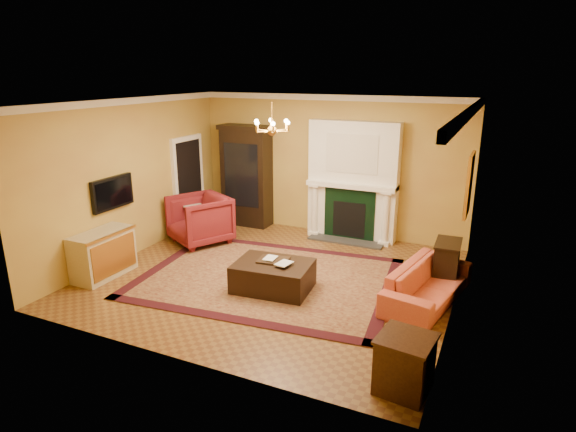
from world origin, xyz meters
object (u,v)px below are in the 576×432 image
Objects in this scene: china_cabinet at (247,178)px; leather_ottoman at (273,276)px; end_table at (404,365)px; pedestal_table at (193,219)px; wingback_armchair at (200,217)px; coral_sofa at (428,278)px; commode at (103,254)px; console_table at (446,264)px.

china_cabinet is 1.80× the size of leather_ottoman.
end_table reaches higher than leather_ottoman.
pedestal_table is 1.14× the size of end_table.
coral_sofa is (4.77, -0.76, -0.16)m from wingback_armchair.
coral_sofa reaches higher than pedestal_table.
china_cabinet is 1.09× the size of coral_sofa.
commode is 0.89× the size of leather_ottoman.
coral_sofa is 2.46m from leather_ottoman.
commode reaches higher than console_table.
console_table is at bearing 21.20° from commode.
china_cabinet is 3.04× the size of pedestal_table.
console_table is at bearing 88.90° from end_table.
pedestal_table is 0.36× the size of coral_sofa.
commode is (-0.56, -2.13, -0.15)m from wingback_armchair.
end_table is (4.62, -4.68, -0.78)m from china_cabinet.
wingback_armchair is 0.90× the size of leather_ottoman.
end_table is at bearing -3.47° from wingback_armchair.
console_table is (5.27, -0.24, -0.06)m from pedestal_table.
console_table is 0.60× the size of leather_ottoman.
console_table is at bearing -2.56° from pedestal_table.
coral_sofa is 1.65× the size of leather_ottoman.
wingback_armchair reaches higher than coral_sofa.
wingback_armchair is 4.95m from console_table.
wingback_armchair is at bearing -99.64° from china_cabinet.
china_cabinet is at bearing 74.04° from coral_sofa.
end_table is at bearing -165.93° from coral_sofa.
console_table is (0.18, 0.75, -0.03)m from coral_sofa.
commode is 1.71× the size of end_table.
coral_sofa is at bearing 20.10° from wingback_armchair.
leather_ottoman is (2.39, -1.40, -0.31)m from wingback_armchair.
china_cabinet is 3.01× the size of console_table.
commode is 5.51m from coral_sofa.
console_table is 2.91m from leather_ottoman.
china_cabinet reaches higher than end_table.
wingback_armchair is at bearing 75.37° from commode.
china_cabinet is 3.74m from leather_ottoman.
wingback_armchair is at bearing 144.41° from leather_ottoman.
wingback_armchair is 2.79m from leather_ottoman.
wingback_armchair is (-0.27, -1.55, -0.55)m from china_cabinet.
console_table is at bearing -2.28° from coral_sofa.
commode is at bearing -75.68° from wingback_armchair.
wingback_armchair is 1.01× the size of commode.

